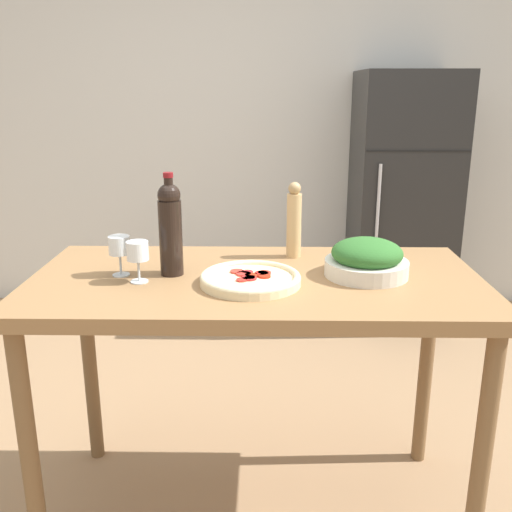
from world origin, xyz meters
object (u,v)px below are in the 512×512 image
object	(u,v)px
refrigerator	(402,201)
wine_bottle	(170,227)
wine_glass_near	(138,253)
salad_bowl	(367,259)
wine_glass_far	(119,247)
pepper_mill	(294,221)
homemade_pizza	(250,279)

from	to	relation	value
refrigerator	wine_bottle	world-z (taller)	refrigerator
wine_glass_near	salad_bowl	world-z (taller)	wine_glass_near
wine_bottle	salad_bowl	world-z (taller)	wine_bottle
wine_glass_far	salad_bowl	size ratio (longest dim) A/B	0.49
refrigerator	pepper_mill	size ratio (longest dim) A/B	5.83
pepper_mill	salad_bowl	xyz separation A→B (m)	(0.23, -0.22, -0.08)
homemade_pizza	pepper_mill	bearing A→B (deg)	63.79
pepper_mill	wine_glass_far	bearing A→B (deg)	-158.67
wine_glass_near	pepper_mill	xyz separation A→B (m)	(0.51, 0.29, 0.04)
homemade_pizza	wine_glass_near	bearing A→B (deg)	177.91
wine_glass_near	salad_bowl	xyz separation A→B (m)	(0.74, 0.08, -0.04)
wine_glass_far	homemade_pizza	xyz separation A→B (m)	(0.43, -0.08, -0.08)
refrigerator	pepper_mill	xyz separation A→B (m)	(-0.78, -1.63, 0.24)
wine_glass_near	refrigerator	bearing A→B (deg)	56.14
wine_glass_near	wine_glass_far	bearing A→B (deg)	138.63
pepper_mill	salad_bowl	world-z (taller)	pepper_mill
refrigerator	wine_bottle	distance (m)	2.21
refrigerator	salad_bowl	bearing A→B (deg)	-106.55
refrigerator	homemade_pizza	xyz separation A→B (m)	(-0.93, -1.93, 0.12)
wine_glass_far	salad_bowl	distance (m)	0.82
wine_glass_near	pepper_mill	world-z (taller)	pepper_mill
wine_bottle	salad_bowl	xyz separation A→B (m)	(0.65, -0.00, -0.11)
refrigerator	wine_glass_near	size ratio (longest dim) A/B	12.00
wine_glass_far	salad_bowl	world-z (taller)	wine_glass_far
pepper_mill	homemade_pizza	size ratio (longest dim) A/B	0.86
wine_glass_near	salad_bowl	size ratio (longest dim) A/B	0.49
salad_bowl	homemade_pizza	size ratio (longest dim) A/B	0.86
refrigerator	wine_bottle	size ratio (longest dim) A/B	4.74
salad_bowl	wine_glass_near	bearing A→B (deg)	-174.05
salad_bowl	homemade_pizza	bearing A→B (deg)	-166.72
wine_glass_far	wine_glass_near	bearing A→B (deg)	-41.37
pepper_mill	wine_bottle	bearing A→B (deg)	-153.00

